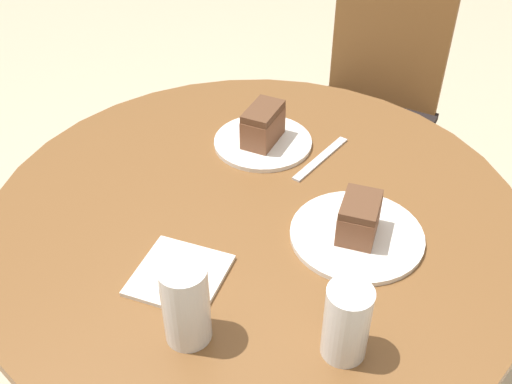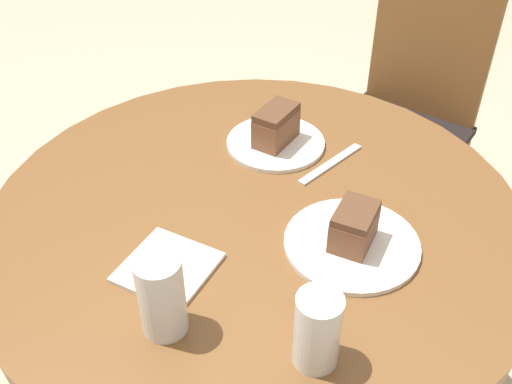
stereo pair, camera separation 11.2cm
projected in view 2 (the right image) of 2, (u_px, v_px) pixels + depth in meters
table at (256, 282)px, 1.28m from camera, size 1.03×1.03×0.77m
chair at (404, 115)px, 1.91m from camera, size 0.42×0.44×1.00m
plate_near at (276, 143)px, 1.31m from camera, size 0.21×0.21×0.01m
plate_far at (352, 244)px, 1.06m from camera, size 0.24×0.24×0.01m
cake_slice_near at (276, 126)px, 1.28m from camera, size 0.06×0.11×0.08m
cake_slice_far at (354, 226)px, 1.04m from camera, size 0.08×0.10×0.07m
glass_lemonade at (162, 299)px, 0.89m from camera, size 0.07×0.07×0.14m
glass_water at (317, 333)px, 0.85m from camera, size 0.07×0.07×0.13m
napkin_stack at (168, 267)px, 1.02m from camera, size 0.16×0.16×0.01m
fork at (331, 164)px, 1.25m from camera, size 0.05×0.19×0.00m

